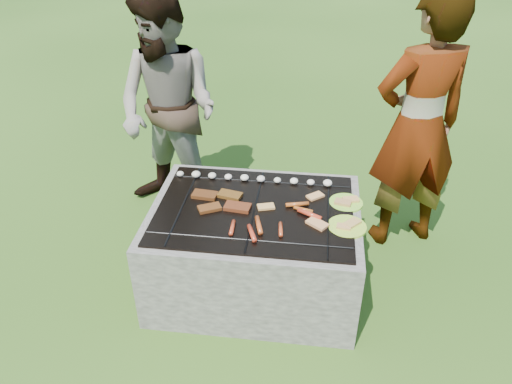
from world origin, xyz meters
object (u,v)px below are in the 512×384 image
(fire_pit, at_px, (255,250))
(cook, at_px, (418,127))
(bystander, at_px, (169,110))
(plate_far, at_px, (346,202))
(plate_near, at_px, (347,226))

(fire_pit, distance_m, cook, 1.37)
(fire_pit, height_order, bystander, bystander)
(plate_far, xyz_separation_m, cook, (0.46, 0.52, 0.31))
(cook, distance_m, bystander, 1.79)
(cook, bearing_deg, bystander, -26.72)
(fire_pit, bearing_deg, cook, 32.75)
(plate_far, height_order, bystander, bystander)
(fire_pit, distance_m, plate_far, 0.66)
(bystander, bearing_deg, cook, 16.41)
(plate_near, bearing_deg, bystander, 144.32)
(plate_near, bearing_deg, fire_pit, 168.57)
(plate_far, bearing_deg, fire_pit, -165.93)
(plate_near, bearing_deg, cook, 59.13)
(fire_pit, relative_size, bystander, 0.75)
(fire_pit, xyz_separation_m, plate_far, (0.56, 0.14, 0.33))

